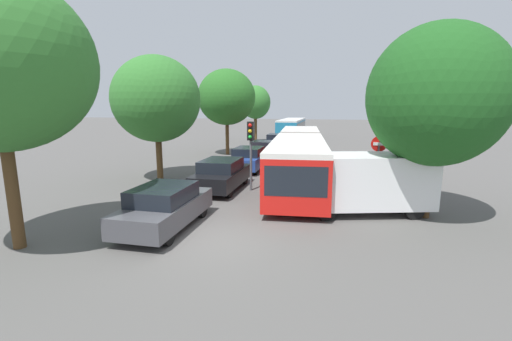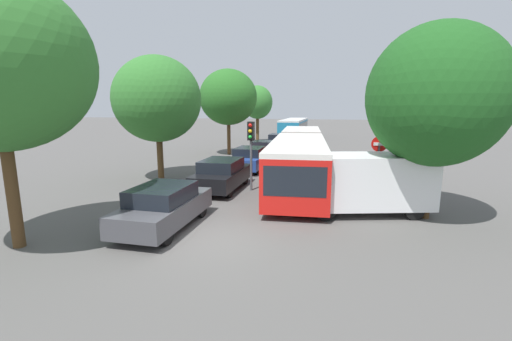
{
  "view_description": "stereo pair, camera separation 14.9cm",
  "coord_description": "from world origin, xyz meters",
  "px_view_note": "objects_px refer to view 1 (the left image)",
  "views": [
    {
      "loc": [
        3.72,
        -9.61,
        4.14
      ],
      "look_at": [
        0.2,
        5.53,
        1.2
      ],
      "focal_mm": 24.0,
      "sensor_mm": 36.0,
      "label": 1
    },
    {
      "loc": [
        3.86,
        -9.58,
        4.14
      ],
      "look_at": [
        0.2,
        5.53,
        1.2
      ],
      "focal_mm": 24.0,
      "sensor_mm": 36.0,
      "label": 2
    }
  ],
  "objects_px": {
    "tree_left_mid": "(156,99)",
    "tree_left_distant": "(256,103)",
    "queued_car_navy": "(277,141)",
    "direction_sign_post": "(399,140)",
    "white_van": "(369,182)",
    "no_entry_sign": "(378,157)",
    "queued_car_graphite": "(165,207)",
    "tree_right_near": "(436,99)",
    "articulated_bus": "(299,152)",
    "queued_car_blue": "(249,159)",
    "queued_car_red": "(262,149)",
    "queued_car_black": "(222,174)",
    "city_bus_rear": "(292,127)",
    "tree_left_far": "(227,97)",
    "traffic_light": "(251,140)"
  },
  "relations": [
    {
      "from": "no_entry_sign",
      "to": "tree_right_near",
      "type": "distance_m",
      "value": 3.92
    },
    {
      "from": "queued_car_blue",
      "to": "white_van",
      "type": "distance_m",
      "value": 10.36
    },
    {
      "from": "queued_car_graphite",
      "to": "no_entry_sign",
      "type": "bearing_deg",
      "value": -52.12
    },
    {
      "from": "tree_left_mid",
      "to": "tree_left_far",
      "type": "xyz_separation_m",
      "value": [
        0.63,
        10.63,
        0.36
      ]
    },
    {
      "from": "tree_left_mid",
      "to": "tree_right_near",
      "type": "relative_size",
      "value": 0.98
    },
    {
      "from": "queued_car_red",
      "to": "direction_sign_post",
      "type": "relative_size",
      "value": 1.1
    },
    {
      "from": "queued_car_blue",
      "to": "no_entry_sign",
      "type": "distance_m",
      "value": 9.14
    },
    {
      "from": "city_bus_rear",
      "to": "tree_left_far",
      "type": "height_order",
      "value": "tree_left_far"
    },
    {
      "from": "articulated_bus",
      "to": "city_bus_rear",
      "type": "distance_m",
      "value": 25.44
    },
    {
      "from": "tree_right_near",
      "to": "direction_sign_post",
      "type": "bearing_deg",
      "value": 98.46
    },
    {
      "from": "queued_car_black",
      "to": "no_entry_sign",
      "type": "relative_size",
      "value": 1.58
    },
    {
      "from": "articulated_bus",
      "to": "queued_car_blue",
      "type": "relative_size",
      "value": 3.94
    },
    {
      "from": "articulated_bus",
      "to": "no_entry_sign",
      "type": "distance_m",
      "value": 5.58
    },
    {
      "from": "white_van",
      "to": "tree_left_far",
      "type": "bearing_deg",
      "value": -69.99
    },
    {
      "from": "no_entry_sign",
      "to": "tree_left_mid",
      "type": "distance_m",
      "value": 11.98
    },
    {
      "from": "articulated_bus",
      "to": "traffic_light",
      "type": "distance_m",
      "value": 4.52
    },
    {
      "from": "traffic_light",
      "to": "direction_sign_post",
      "type": "bearing_deg",
      "value": 98.95
    },
    {
      "from": "city_bus_rear",
      "to": "queued_car_graphite",
      "type": "distance_m",
      "value": 34.97
    },
    {
      "from": "queued_car_red",
      "to": "articulated_bus",
      "type": "bearing_deg",
      "value": -151.87
    },
    {
      "from": "queued_car_navy",
      "to": "direction_sign_post",
      "type": "distance_m",
      "value": 18.24
    },
    {
      "from": "white_van",
      "to": "tree_left_mid",
      "type": "xyz_separation_m",
      "value": [
        -11.04,
        3.86,
        3.26
      ]
    },
    {
      "from": "tree_left_distant",
      "to": "tree_right_near",
      "type": "relative_size",
      "value": 0.92
    },
    {
      "from": "traffic_light",
      "to": "direction_sign_post",
      "type": "distance_m",
      "value": 6.95
    },
    {
      "from": "tree_left_mid",
      "to": "traffic_light",
      "type": "bearing_deg",
      "value": -13.72
    },
    {
      "from": "queued_car_navy",
      "to": "traffic_light",
      "type": "xyz_separation_m",
      "value": [
        1.56,
        -16.9,
        1.76
      ]
    },
    {
      "from": "queued_car_graphite",
      "to": "articulated_bus",
      "type": "bearing_deg",
      "value": -20.09
    },
    {
      "from": "tree_right_near",
      "to": "city_bus_rear",
      "type": "bearing_deg",
      "value": 105.94
    },
    {
      "from": "city_bus_rear",
      "to": "traffic_light",
      "type": "distance_m",
      "value": 29.19
    },
    {
      "from": "white_van",
      "to": "tree_left_distant",
      "type": "bearing_deg",
      "value": -83.15
    },
    {
      "from": "tree_left_mid",
      "to": "tree_left_distant",
      "type": "xyz_separation_m",
      "value": [
        0.7,
        21.07,
        -0.06
      ]
    },
    {
      "from": "queued_car_red",
      "to": "tree_left_distant",
      "type": "distance_m",
      "value": 12.71
    },
    {
      "from": "queued_car_red",
      "to": "queued_car_navy",
      "type": "distance_m",
      "value": 6.13
    },
    {
      "from": "direction_sign_post",
      "to": "tree_right_near",
      "type": "height_order",
      "value": "tree_right_near"
    },
    {
      "from": "articulated_bus",
      "to": "no_entry_sign",
      "type": "height_order",
      "value": "no_entry_sign"
    },
    {
      "from": "no_entry_sign",
      "to": "queued_car_black",
      "type": "bearing_deg",
      "value": -88.4
    },
    {
      "from": "no_entry_sign",
      "to": "tree_left_far",
      "type": "distance_m",
      "value": 16.53
    },
    {
      "from": "queued_car_blue",
      "to": "no_entry_sign",
      "type": "bearing_deg",
      "value": -125.96
    },
    {
      "from": "articulated_bus",
      "to": "tree_right_near",
      "type": "relative_size",
      "value": 2.43
    },
    {
      "from": "traffic_light",
      "to": "tree_left_mid",
      "type": "relative_size",
      "value": 0.5
    },
    {
      "from": "articulated_bus",
      "to": "direction_sign_post",
      "type": "height_order",
      "value": "direction_sign_post"
    },
    {
      "from": "queued_car_graphite",
      "to": "queued_car_navy",
      "type": "height_order",
      "value": "queued_car_graphite"
    },
    {
      "from": "white_van",
      "to": "tree_right_near",
      "type": "xyz_separation_m",
      "value": [
        2.06,
        -0.12,
        3.12
      ]
    },
    {
      "from": "no_entry_sign",
      "to": "queued_car_graphite",
      "type": "bearing_deg",
      "value": -51.87
    },
    {
      "from": "queued_car_navy",
      "to": "tree_left_far",
      "type": "relative_size",
      "value": 0.59
    },
    {
      "from": "queued_car_blue",
      "to": "tree_left_distant",
      "type": "relative_size",
      "value": 0.67
    },
    {
      "from": "articulated_bus",
      "to": "direction_sign_post",
      "type": "xyz_separation_m",
      "value": [
        4.94,
        -3.11,
        1.12
      ]
    },
    {
      "from": "no_entry_sign",
      "to": "tree_left_distant",
      "type": "bearing_deg",
      "value": -154.04
    },
    {
      "from": "tree_left_distant",
      "to": "queued_car_black",
      "type": "bearing_deg",
      "value": -81.11
    },
    {
      "from": "articulated_bus",
      "to": "queued_car_graphite",
      "type": "height_order",
      "value": "articulated_bus"
    },
    {
      "from": "no_entry_sign",
      "to": "white_van",
      "type": "bearing_deg",
      "value": -12.83
    }
  ]
}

